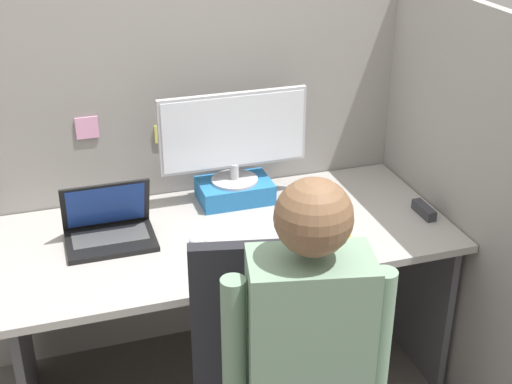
% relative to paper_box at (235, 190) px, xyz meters
% --- Properties ---
extents(cubicle_panel_back, '(2.19, 0.05, 1.58)m').
position_rel_paper_box_xyz_m(cubicle_panel_back, '(-0.09, 0.17, 0.01)').
color(cubicle_panel_back, gray).
rests_on(cubicle_panel_back, ground).
extents(cubicle_panel_right, '(0.04, 1.43, 1.58)m').
position_rel_paper_box_xyz_m(cubicle_panel_right, '(0.78, -0.32, 0.01)').
color(cubicle_panel_right, gray).
rests_on(cubicle_panel_right, ground).
extents(desk, '(1.69, 0.78, 0.74)m').
position_rel_paper_box_xyz_m(desk, '(-0.09, -0.25, -0.21)').
color(desk, '#9E9993').
rests_on(desk, ground).
extents(paper_box, '(0.30, 0.20, 0.08)m').
position_rel_paper_box_xyz_m(paper_box, '(0.00, 0.00, 0.00)').
color(paper_box, '#236BAD').
rests_on(paper_box, desk).
extents(monitor, '(0.60, 0.19, 0.38)m').
position_rel_paper_box_xyz_m(monitor, '(0.00, 0.00, 0.24)').
color(monitor, '#B2B2B7').
rests_on(monitor, paper_box).
extents(laptop, '(0.33, 0.23, 0.23)m').
position_rel_paper_box_xyz_m(laptop, '(-0.54, -0.18, 0.00)').
color(laptop, black).
rests_on(laptop, desk).
extents(mouse, '(0.07, 0.05, 0.03)m').
position_rel_paper_box_xyz_m(mouse, '(-0.23, -0.30, -0.03)').
color(mouse, silver).
rests_on(mouse, desk).
extents(stapler, '(0.04, 0.13, 0.04)m').
position_rel_paper_box_xyz_m(stapler, '(0.68, -0.36, -0.02)').
color(stapler, '#2D2D33').
rests_on(stapler, desk).
extents(carrot_toy, '(0.04, 0.13, 0.04)m').
position_rel_paper_box_xyz_m(carrot_toy, '(0.31, -0.43, -0.02)').
color(carrot_toy, orange).
rests_on(carrot_toy, desk).
extents(person, '(0.47, 0.46, 1.32)m').
position_rel_paper_box_xyz_m(person, '(-0.09, -1.11, -0.01)').
color(person, '#282D4C').
rests_on(person, ground).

